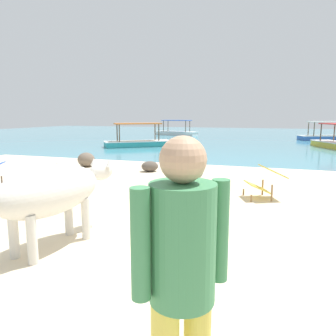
% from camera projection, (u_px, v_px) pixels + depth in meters
% --- Properties ---
extents(sand_beach, '(18.00, 14.00, 0.04)m').
position_uv_depth(sand_beach, '(110.00, 238.00, 4.58)').
color(sand_beach, beige).
rests_on(sand_beach, ground).
extents(water_surface, '(60.00, 36.00, 0.03)m').
position_uv_depth(water_surface, '(248.00, 137.00, 25.12)').
color(water_surface, teal).
rests_on(water_surface, ground).
extents(cow, '(0.87, 2.05, 1.14)m').
position_uv_depth(cow, '(54.00, 190.00, 4.12)').
color(cow, beige).
rests_on(cow, sand_beach).
extents(low_bench_table, '(0.84, 0.60, 0.41)m').
position_uv_depth(low_bench_table, '(71.00, 180.00, 6.84)').
color(low_bench_table, olive).
rests_on(low_bench_table, sand_beach).
extents(bottle, '(0.07, 0.07, 0.30)m').
position_uv_depth(bottle, '(68.00, 170.00, 6.93)').
color(bottle, brown).
rests_on(bottle, low_bench_table).
extents(deck_chair_far, '(0.91, 0.79, 0.68)m').
position_uv_depth(deck_chair_far, '(265.00, 180.00, 6.62)').
color(deck_chair_far, olive).
rests_on(deck_chair_far, sand_beach).
extents(person_standing, '(0.40, 0.38, 1.62)m').
position_uv_depth(person_standing, '(182.00, 275.00, 1.55)').
color(person_standing, '#DBC64C').
rests_on(person_standing, sand_beach).
extents(shore_rock_large, '(1.18, 1.30, 0.84)m').
position_uv_depth(shore_rock_large, '(188.00, 167.00, 8.11)').
color(shore_rock_large, gray).
rests_on(shore_rock_large, sand_beach).
extents(shore_rock_medium, '(0.82, 0.83, 0.47)m').
position_uv_depth(shore_rock_medium, '(86.00, 160.00, 10.71)').
color(shore_rock_medium, '#6B5B4C').
rests_on(shore_rock_medium, sand_beach).
extents(shore_rock_small, '(0.67, 0.66, 0.32)m').
position_uv_depth(shore_rock_small, '(150.00, 166.00, 9.80)').
color(shore_rock_small, brown).
rests_on(shore_rock_small, sand_beach).
extents(boat_white, '(3.83, 1.89, 1.29)m').
position_uv_depth(boat_white, '(176.00, 132.00, 27.72)').
color(boat_white, white).
rests_on(boat_white, water_surface).
extents(boat_blue, '(3.83, 2.50, 1.29)m').
position_uv_depth(boat_blue, '(326.00, 136.00, 22.27)').
color(boat_blue, '#3866B7').
rests_on(boat_blue, water_surface).
extents(boat_teal, '(3.64, 3.12, 1.29)m').
position_uv_depth(boat_teal, '(138.00, 142.00, 17.67)').
color(boat_teal, teal).
rests_on(boat_teal, water_surface).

